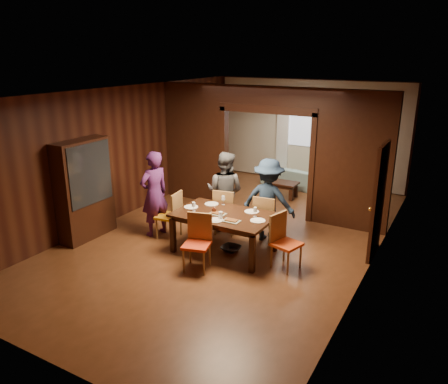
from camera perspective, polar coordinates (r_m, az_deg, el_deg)
The scene contains 32 objects.
floor at distance 9.04m, azimuth 1.12°, elevation -5.64°, with size 9.00×9.00×0.00m, color #512D16.
ceiling at distance 8.32m, azimuth 1.25°, elevation 13.00°, with size 5.50×9.00×0.02m, color silver.
room_walls at distance 10.20m, azimuth 6.25°, elevation 5.90°, with size 5.52×9.01×2.90m.
person_purple at distance 8.89m, azimuth -9.10°, elevation -0.24°, with size 0.64×0.42×1.75m, color #4F1E5A.
person_grey at distance 9.04m, azimuth 0.09°, elevation 0.06°, with size 0.82×0.64×1.68m, color #4D4F54.
person_navy at distance 8.59m, azimuth 5.83°, elevation -1.07°, with size 1.07×0.62×1.66m, color #1C2D47.
sofa at distance 12.32m, azimuth 9.26°, elevation 1.92°, with size 1.84×0.72×0.54m, color #8EBABB.
serving_bowl at distance 8.04m, azimuth 0.95°, elevation -2.51°, with size 0.37×0.37×0.09m, color black.
dining_table at distance 8.18m, azimuth -0.01°, elevation -5.34°, with size 1.81×1.12×0.76m, color black.
coffee_table at distance 11.40m, azimuth 7.57°, elevation 0.34°, with size 0.80×0.50×0.40m, color black.
chair_left at distance 8.83m, azimuth -7.27°, elevation -2.97°, with size 0.44×0.44×0.97m, color #C77D12, non-canonical shape.
chair_right at distance 7.61m, azimuth 8.17°, elevation -6.53°, with size 0.44×0.44×0.97m, color #E44815, non-canonical shape.
chair_far_l at distance 8.97m, azimuth 0.33°, elevation -2.49°, with size 0.44×0.44×0.97m, color orange, non-canonical shape.
chair_far_r at distance 8.62m, azimuth 5.58°, elevation -3.43°, with size 0.44×0.44×0.97m, color orange, non-canonical shape.
chair_near at distance 7.52m, azimuth -3.60°, elevation -6.70°, with size 0.44×0.44×0.97m, color red, non-canonical shape.
hutch at distance 9.06m, azimuth -17.76°, elevation 0.29°, with size 0.40×1.20×2.00m, color black.
door_right at distance 8.30m, azimuth 19.53°, elevation -1.14°, with size 0.06×0.90×2.10m, color black.
window_far at distance 12.52m, azimuth 11.02°, elevation 8.81°, with size 1.20×0.03×1.30m, color silver.
curtain_left at distance 12.81m, azimuth 7.65°, elevation 7.14°, with size 0.35×0.06×2.40m, color white.
curtain_right at distance 12.35m, azimuth 14.14°, elevation 6.35°, with size 0.35×0.06×2.40m, color white.
plate_left at distance 8.39m, azimuth -4.33°, elevation -1.96°, with size 0.27×0.27×0.01m, color white.
plate_far_l at distance 8.53m, azimuth -1.64°, elevation -1.57°, with size 0.27×0.27×0.01m, color silver.
plate_far_r at distance 8.15m, azimuth 3.64°, elevation -2.57°, with size 0.27×0.27×0.01m, color white.
plate_right at distance 7.73m, azimuth 4.43°, elevation -3.74°, with size 0.27×0.27×0.01m, color white.
plate_near at distance 7.73m, azimuth -1.09°, elevation -3.70°, with size 0.27×0.27×0.01m, color silver.
platter_a at distance 8.01m, azimuth -0.84°, elevation -2.82°, with size 0.30×0.20×0.04m, color gray.
platter_b at distance 7.68m, azimuth 0.97°, elevation -3.74°, with size 0.30×0.20×0.04m, color gray.
wineglass_left at distance 8.15m, azimuth -3.98°, elevation -1.94°, with size 0.08×0.08×0.18m, color silver, non-canonical shape.
wineglass_far at distance 8.48m, azimuth -0.10°, elevation -1.09°, with size 0.08×0.08×0.18m, color white, non-canonical shape.
wineglass_right at distance 7.89m, azimuth 4.10°, elevation -2.62°, with size 0.08×0.08×0.18m, color silver, non-canonical shape.
tumbler at distance 7.77m, azimuth -0.45°, elevation -3.07°, with size 0.07×0.07×0.14m, color white.
condiment_jar at distance 8.07m, azimuth -1.32°, elevation -2.37°, with size 0.08×0.08×0.11m, color #4F2112, non-canonical shape.
Camera 1 is at (3.93, -7.29, 3.61)m, focal length 35.00 mm.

